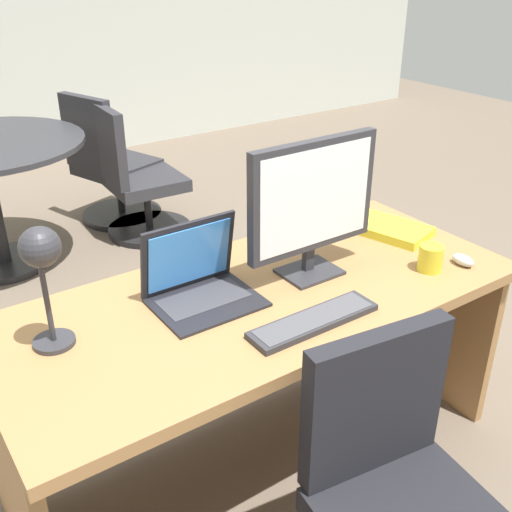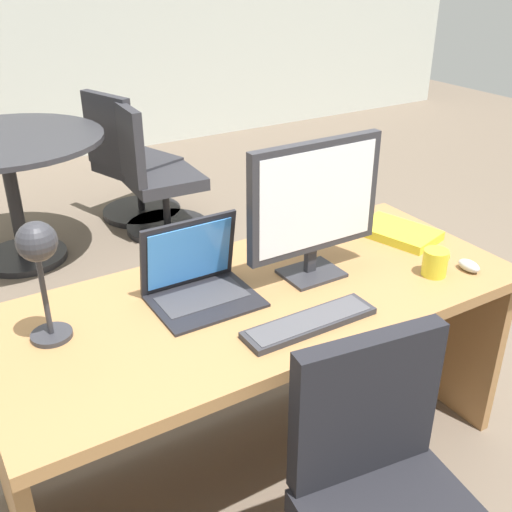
% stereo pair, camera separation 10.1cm
% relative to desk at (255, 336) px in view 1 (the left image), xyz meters
% --- Properties ---
extents(ground, '(12.00, 12.00, 0.00)m').
position_rel_desk_xyz_m(ground, '(0.00, 1.45, -0.54)').
color(ground, '#6B5B4C').
extents(desk, '(1.76, 0.77, 0.74)m').
position_rel_desk_xyz_m(desk, '(0.00, 0.00, 0.00)').
color(desk, '#9E7042').
rests_on(desk, ground).
extents(monitor, '(0.50, 0.16, 0.48)m').
position_rel_desk_xyz_m(monitor, '(0.21, -0.03, 0.47)').
color(monitor, '#2D2D33').
rests_on(monitor, desk).
extents(laptop, '(0.33, 0.27, 0.25)m').
position_rel_desk_xyz_m(laptop, '(-0.19, 0.06, 0.28)').
color(laptop, black).
rests_on(laptop, desk).
extents(keyboard, '(0.43, 0.11, 0.02)m').
position_rel_desk_xyz_m(keyboard, '(0.02, -0.28, 0.21)').
color(keyboard, '#2D2D33').
rests_on(keyboard, desk).
extents(mouse, '(0.05, 0.09, 0.04)m').
position_rel_desk_xyz_m(mouse, '(0.70, -0.29, 0.22)').
color(mouse, '#B7BABF').
rests_on(mouse, desk).
extents(desk_lamp, '(0.12, 0.14, 0.38)m').
position_rel_desk_xyz_m(desk_lamp, '(-0.66, 0.03, 0.47)').
color(desk_lamp, '#2D2D33').
rests_on(desk_lamp, desk).
extents(book, '(0.27, 0.34, 0.04)m').
position_rel_desk_xyz_m(book, '(0.68, 0.05, 0.22)').
color(book, yellow).
rests_on(book, desk).
extents(coffee_mug, '(0.11, 0.09, 0.09)m').
position_rel_desk_xyz_m(coffee_mug, '(0.58, -0.25, 0.25)').
color(coffee_mug, yellow).
rests_on(coffee_mug, desk).
extents(meeting_chair_near, '(0.60, 0.58, 0.90)m').
position_rel_desk_xyz_m(meeting_chair_near, '(0.46, 2.42, -0.18)').
color(meeting_chair_near, black).
rests_on(meeting_chair_near, ground).
extents(meeting_chair_far, '(0.56, 0.56, 0.88)m').
position_rel_desk_xyz_m(meeting_chair_far, '(0.50, 2.09, -0.20)').
color(meeting_chair_far, black).
rests_on(meeting_chair_far, ground).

